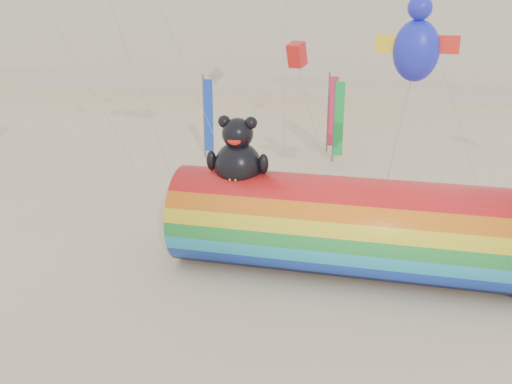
# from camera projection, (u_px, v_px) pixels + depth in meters

# --- Properties ---
(ground) EXTENTS (160.00, 160.00, 0.00)m
(ground) POSITION_uv_depth(u_px,v_px,m) (234.00, 262.00, 21.90)
(ground) COLOR #CCB58C
(ground) RESTS_ON ground
(windsock_assembly) EXTENTS (12.48, 3.80, 5.75)m
(windsock_assembly) POSITION_uv_depth(u_px,v_px,m) (343.00, 224.00, 20.57)
(windsock_assembly) COLOR red
(windsock_assembly) RESTS_ON ground
(festival_banners) EXTENTS (8.63, 3.20, 5.20)m
(festival_banners) POSITION_uv_depth(u_px,v_px,m) (292.00, 116.00, 35.44)
(festival_banners) COLOR #59595E
(festival_banners) RESTS_ON ground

